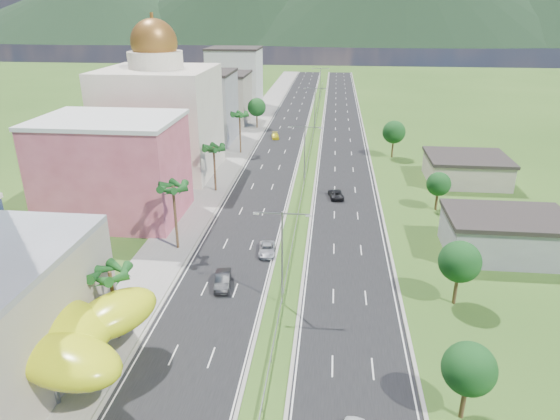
% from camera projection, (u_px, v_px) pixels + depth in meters
% --- Properties ---
extents(ground, '(500.00, 500.00, 0.00)m').
position_uv_depth(ground, '(271.00, 362.00, 46.29)').
color(ground, '#2D5119').
rests_on(ground, ground).
extents(road_left, '(11.00, 260.00, 0.04)m').
position_uv_depth(road_left, '(285.00, 133.00, 129.83)').
color(road_left, black).
rests_on(road_left, ground).
extents(road_right, '(11.00, 260.00, 0.04)m').
position_uv_depth(road_right, '(343.00, 134.00, 128.37)').
color(road_right, black).
rests_on(road_right, ground).
extents(sidewalk_left, '(7.00, 260.00, 0.12)m').
position_uv_depth(sidewalk_left, '(249.00, 132.00, 130.74)').
color(sidewalk_left, gray).
rests_on(sidewalk_left, ground).
extents(median_guardrail, '(0.10, 216.06, 0.76)m').
position_uv_depth(median_guardrail, '(310.00, 150.00, 112.30)').
color(median_guardrail, gray).
rests_on(median_guardrail, ground).
extents(streetlight_median_b, '(6.04, 0.25, 11.00)m').
position_uv_depth(streetlight_median_b, '(282.00, 249.00, 52.94)').
color(streetlight_median_b, gray).
rests_on(streetlight_median_b, ground).
extents(streetlight_median_c, '(6.04, 0.25, 11.00)m').
position_uv_depth(streetlight_median_c, '(305.00, 149.00, 89.74)').
color(streetlight_median_c, gray).
rests_on(streetlight_median_c, ground).
extents(streetlight_median_d, '(6.04, 0.25, 11.00)m').
position_uv_depth(streetlight_median_d, '(315.00, 104.00, 131.15)').
color(streetlight_median_d, gray).
rests_on(streetlight_median_d, ground).
extents(streetlight_median_e, '(6.04, 0.25, 11.00)m').
position_uv_depth(streetlight_median_e, '(320.00, 80.00, 172.56)').
color(streetlight_median_e, gray).
rests_on(streetlight_median_e, ground).
extents(lime_canopy, '(18.00, 15.00, 7.40)m').
position_uv_depth(lime_canopy, '(33.00, 329.00, 42.67)').
color(lime_canopy, '#D1DD15').
rests_on(lime_canopy, ground).
extents(pink_shophouse, '(20.00, 15.00, 15.00)m').
position_uv_depth(pink_shophouse, '(113.00, 171.00, 75.63)').
color(pink_shophouse, '#BB4D5D').
rests_on(pink_shophouse, ground).
extents(domed_building, '(20.00, 20.00, 28.70)m').
position_uv_depth(domed_building, '(161.00, 115.00, 95.33)').
color(domed_building, beige).
rests_on(domed_building, ground).
extents(midrise_grey, '(16.00, 15.00, 16.00)m').
position_uv_depth(midrise_grey, '(200.00, 108.00, 119.51)').
color(midrise_grey, gray).
rests_on(midrise_grey, ground).
extents(midrise_beige, '(16.00, 15.00, 13.00)m').
position_uv_depth(midrise_beige, '(220.00, 99.00, 140.32)').
color(midrise_beige, '#A49887').
rests_on(midrise_beige, ground).
extents(midrise_white, '(16.00, 15.00, 18.00)m').
position_uv_depth(midrise_white, '(235.00, 79.00, 160.54)').
color(midrise_white, silver).
rests_on(midrise_white, ground).
extents(shed_near, '(15.00, 10.00, 5.00)m').
position_uv_depth(shed_near, '(505.00, 237.00, 65.62)').
color(shed_near, gray).
rests_on(shed_near, ground).
extents(shed_far, '(14.00, 12.00, 4.40)m').
position_uv_depth(shed_far, '(466.00, 170.00, 93.14)').
color(shed_far, '#A49887').
rests_on(shed_far, ground).
extents(palm_tree_b, '(3.60, 3.60, 8.10)m').
position_uv_depth(palm_tree_b, '(110.00, 276.00, 46.97)').
color(palm_tree_b, '#47301C').
rests_on(palm_tree_b, ground).
extents(palm_tree_c, '(3.60, 3.60, 9.60)m').
position_uv_depth(palm_tree_c, '(173.00, 190.00, 64.83)').
color(palm_tree_c, '#47301C').
rests_on(palm_tree_c, ground).
extents(palm_tree_d, '(3.60, 3.60, 8.60)m').
position_uv_depth(palm_tree_d, '(214.00, 150.00, 86.35)').
color(palm_tree_d, '#47301C').
rests_on(palm_tree_d, ground).
extents(palm_tree_e, '(3.60, 3.60, 9.40)m').
position_uv_depth(palm_tree_e, '(240.00, 116.00, 109.07)').
color(palm_tree_e, '#47301C').
rests_on(palm_tree_e, ground).
extents(leafy_tree_lfar, '(4.90, 4.90, 8.05)m').
position_uv_depth(leafy_tree_lfar, '(257.00, 107.00, 133.11)').
color(leafy_tree_lfar, '#47301C').
rests_on(leafy_tree_lfar, ground).
extents(leafy_tree_ra, '(4.20, 4.20, 6.90)m').
position_uv_depth(leafy_tree_ra, '(469.00, 369.00, 38.32)').
color(leafy_tree_ra, '#47301C').
rests_on(leafy_tree_ra, ground).
extents(leafy_tree_rb, '(4.55, 4.55, 7.47)m').
position_uv_depth(leafy_tree_rb, '(460.00, 262.00, 53.52)').
color(leafy_tree_rb, '#47301C').
rests_on(leafy_tree_rb, ground).
extents(leafy_tree_rc, '(3.85, 3.85, 6.33)m').
position_uv_depth(leafy_tree_rc, '(439.00, 184.00, 79.29)').
color(leafy_tree_rc, '#47301C').
rests_on(leafy_tree_rc, ground).
extents(leafy_tree_rd, '(4.90, 4.90, 8.05)m').
position_uv_depth(leafy_tree_rd, '(394.00, 132.00, 106.83)').
color(leafy_tree_rd, '#47301C').
rests_on(leafy_tree_rd, ground).
extents(mountain_ridge, '(860.00, 140.00, 90.00)m').
position_uv_depth(mountain_ridge, '(396.00, 42.00, 454.51)').
color(mountain_ridge, black).
rests_on(mountain_ridge, ground).
extents(car_dark_left, '(2.35, 5.08, 1.61)m').
position_uv_depth(car_dark_left, '(223.00, 280.00, 58.45)').
color(car_dark_left, black).
rests_on(car_dark_left, road_left).
extents(car_silver_mid_left, '(2.52, 4.77, 1.28)m').
position_uv_depth(car_silver_mid_left, '(267.00, 249.00, 66.21)').
color(car_silver_mid_left, '#A5A7AD').
rests_on(car_silver_mid_left, road_left).
extents(car_yellow_far_left, '(2.41, 4.48, 1.23)m').
position_uv_depth(car_yellow_far_left, '(275.00, 136.00, 124.15)').
color(car_yellow_far_left, yellow).
rests_on(car_yellow_far_left, road_left).
extents(car_dark_far_right, '(2.99, 5.12, 1.34)m').
position_uv_depth(car_dark_far_right, '(336.00, 194.00, 85.68)').
color(car_dark_far_right, black).
rests_on(car_dark_far_right, road_right).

